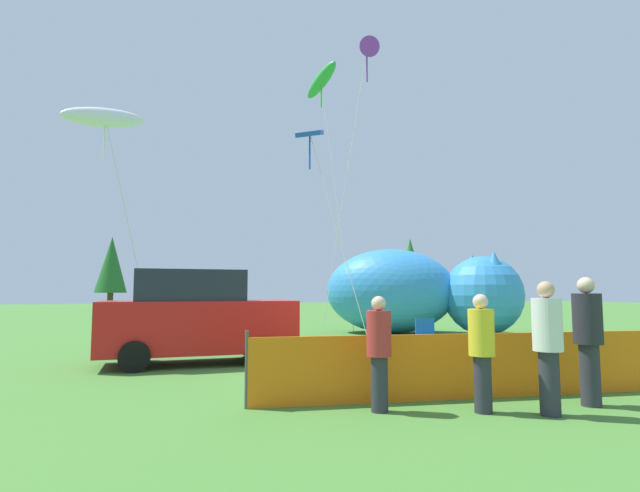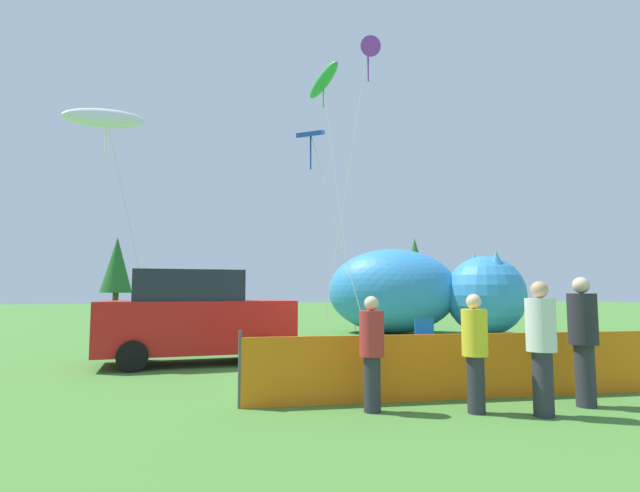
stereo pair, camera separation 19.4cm
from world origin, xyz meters
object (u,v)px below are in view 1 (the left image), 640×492
(spectator_in_blue_shirt, at_px, (379,348))
(kite_green_fish, at_px, (321,81))
(folding_chair, at_px, (427,334))
(spectator_in_green_shirt, at_px, (548,342))
(kite_purple_delta, at_px, (367,51))
(kite_blue_box, at_px, (311,137))
(kite_white_ghost, at_px, (105,118))
(inflatable_cat, at_px, (416,294))
(parked_car, at_px, (197,318))
(spectator_in_yellow_shirt, at_px, (588,335))
(spectator_in_red_shirt, at_px, (482,347))

(spectator_in_blue_shirt, relative_size, kite_green_fish, 0.13)
(folding_chair, bearing_deg, spectator_in_blue_shirt, -30.56)
(spectator_in_green_shirt, bearing_deg, kite_purple_delta, 81.61)
(kite_blue_box, bearing_deg, kite_white_ghost, -176.97)
(inflatable_cat, xyz_separation_m, spectator_in_green_shirt, (-3.97, -12.32, -0.56))
(spectator_in_green_shirt, bearing_deg, kite_blue_box, 93.24)
(parked_car, bearing_deg, spectator_in_blue_shirt, -69.39)
(spectator_in_yellow_shirt, height_order, kite_purple_delta, kite_purple_delta)
(spectator_in_red_shirt, height_order, kite_blue_box, kite_blue_box)
(parked_car, distance_m, spectator_in_red_shirt, 6.89)
(inflatable_cat, xyz_separation_m, kite_blue_box, (-4.60, -1.21, 5.61))
(folding_chair, distance_m, inflatable_cat, 6.96)
(spectator_in_red_shirt, bearing_deg, kite_white_ghost, 122.59)
(kite_white_ghost, height_order, kite_purple_delta, kite_purple_delta)
(folding_chair, height_order, kite_green_fish, kite_green_fish)
(parked_car, distance_m, spectator_in_yellow_shirt, 8.01)
(spectator_in_blue_shirt, distance_m, kite_green_fish, 18.97)
(kite_green_fish, bearing_deg, kite_blue_box, -109.00)
(parked_car, distance_m, inflatable_cat, 10.52)
(folding_chair, xyz_separation_m, spectator_in_red_shirt, (-2.01, -5.62, 0.33))
(parked_car, distance_m, kite_purple_delta, 12.89)
(folding_chair, height_order, spectator_in_yellow_shirt, spectator_in_yellow_shirt)
(spectator_in_blue_shirt, relative_size, kite_purple_delta, 0.14)
(inflatable_cat, distance_m, spectator_in_blue_shirt, 13.07)
(inflatable_cat, bearing_deg, spectator_in_blue_shirt, -89.63)
(folding_chair, xyz_separation_m, spectator_in_yellow_shirt, (-0.27, -5.66, 0.47))
(kite_white_ghost, bearing_deg, inflatable_cat, 7.85)
(folding_chair, relative_size, spectator_in_blue_shirt, 0.60)
(kite_blue_box, height_order, kite_green_fish, kite_green_fish)
(folding_chair, height_order, spectator_in_blue_shirt, spectator_in_blue_shirt)
(kite_blue_box, height_order, kite_purple_delta, kite_purple_delta)
(spectator_in_green_shirt, relative_size, spectator_in_blue_shirt, 1.13)
(folding_chair, xyz_separation_m, kite_purple_delta, (0.47, 5.60, 10.37))
(spectator_in_blue_shirt, bearing_deg, kite_blue_box, 81.68)
(kite_green_fish, xyz_separation_m, kite_purple_delta, (0.60, -4.55, -0.61))
(spectator_in_green_shirt, distance_m, kite_green_fish, 19.31)
(spectator_in_green_shirt, height_order, kite_blue_box, kite_blue_box)
(spectator_in_blue_shirt, bearing_deg, folding_chair, 57.08)
(spectator_in_yellow_shirt, xyz_separation_m, kite_purple_delta, (0.74, 11.26, 9.90))
(spectator_in_red_shirt, bearing_deg, parked_car, 123.04)
(kite_purple_delta, bearing_deg, inflatable_cat, 17.85)
(spectator_in_green_shirt, relative_size, kite_green_fish, 0.15)
(spectator_in_green_shirt, height_order, spectator_in_blue_shirt, spectator_in_green_shirt)
(spectator_in_blue_shirt, bearing_deg, kite_green_fish, 78.07)
(folding_chair, relative_size, spectator_in_red_shirt, 0.59)
(spectator_in_green_shirt, relative_size, spectator_in_yellow_shirt, 0.96)
(folding_chair, bearing_deg, kite_white_ghost, -116.45)
(parked_car, height_order, kite_green_fish, kite_green_fish)
(folding_chair, bearing_deg, parked_car, -89.17)
(folding_chair, bearing_deg, spectator_in_yellow_shirt, -0.34)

